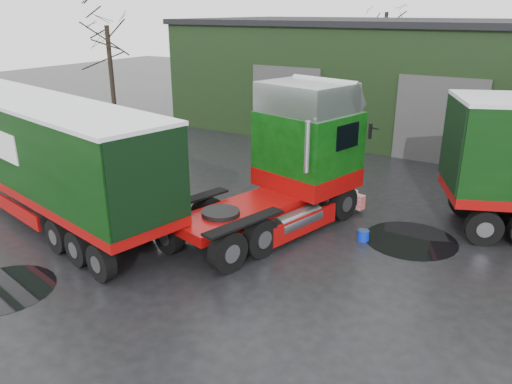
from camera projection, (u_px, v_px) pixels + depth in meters
ground at (233, 279)px, 13.41m from camera, size 100.00×100.00×0.00m
warehouse at (467, 81)px, 27.32m from camera, size 32.40×12.40×6.30m
hero_tractor at (264, 162)px, 15.57m from camera, size 4.92×8.07×4.67m
trailer_left at (38, 157)px, 17.05m from camera, size 13.55×5.34×4.12m
wash_bucket at (363, 235)px, 15.61m from camera, size 0.37×0.37×0.34m
tree_left at (109, 55)px, 29.91m from camera, size 4.40×4.40×8.50m
tree_back_a at (385, 38)px, 38.71m from camera, size 4.40×4.40×9.50m
puddle_0 at (3, 289)px, 12.92m from camera, size 2.61×2.61×0.01m
puddle_1 at (410, 240)px, 15.69m from camera, size 2.89×2.89×0.01m
puddle_2 at (110, 208)px, 18.18m from camera, size 4.10×4.10×0.01m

